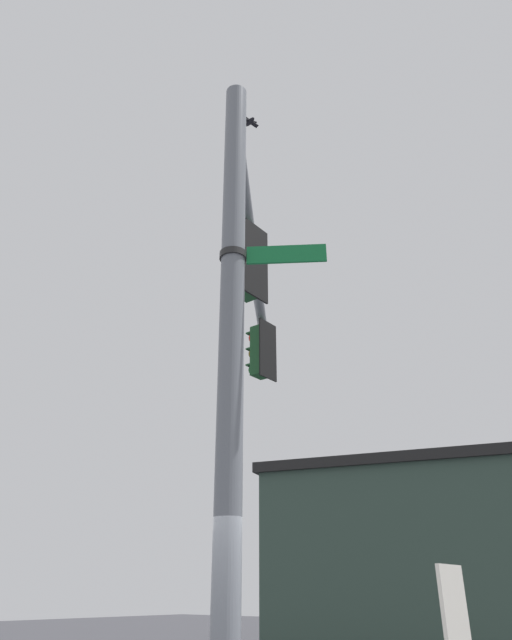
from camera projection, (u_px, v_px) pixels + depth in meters
The scene contains 7 objects.
signal_pole at pixel (231, 372), 5.86m from camera, with size 0.27×0.27×7.84m, color slate.
mast_arm at pixel (253, 262), 9.95m from camera, with size 0.20×0.20×6.07m, color slate.
traffic_light_nearest_pole at pixel (246, 264), 8.47m from camera, with size 0.54×0.49×1.31m.
traffic_light_mid_inner at pixel (260, 352), 11.54m from camera, with size 0.54×0.49×1.31m.
street_name_sign at pixel (257, 255), 6.44m from camera, with size 0.75×1.03×0.22m.
bird_flying at pixel (250, 122), 11.42m from camera, with size 0.40×0.30×0.11m.
storefront_building at pixel (420, 562), 17.79m from camera, with size 9.69×10.13×5.45m.
Camera 1 is at (-4.18, -3.60, 1.87)m, focal length 32.09 mm.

